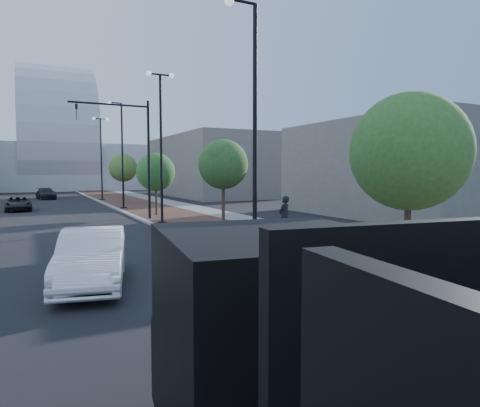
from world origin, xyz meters
name	(u,v)px	position (x,y,z in m)	size (l,w,h in m)	color
sidewalk	(141,203)	(3.50, 40.00, 0.06)	(7.00, 140.00, 0.12)	#4C2D23
concrete_strip	(166,202)	(6.20, 40.00, 0.07)	(2.40, 140.00, 0.13)	slate
curb	(105,204)	(0.00, 40.00, 0.07)	(0.30, 140.00, 0.14)	gray
white_sedan	(92,257)	(-5.09, 9.39, 0.81)	(1.72, 4.92, 1.62)	white
dark_car_mid	(18,204)	(-7.59, 36.62, 0.61)	(2.01, 4.36, 1.21)	black
dark_car_far	(46,194)	(-4.97, 51.96, 0.66)	(1.85, 4.56, 1.32)	black
pedestrian	(284,216)	(5.06, 15.02, 1.02)	(0.74, 0.49, 2.04)	black
streetlight_1	(252,142)	(0.49, 10.00, 4.34)	(1.44, 0.56, 9.21)	black
streetlight_2	(161,146)	(0.60, 22.00, 4.82)	(1.72, 0.56, 9.28)	black
streetlight_3	(121,159)	(0.49, 34.00, 4.34)	(1.44, 0.56, 9.21)	black
streetlight_4	(101,158)	(0.60, 46.00, 4.82)	(1.72, 0.56, 9.28)	black
traffic_mast	(135,146)	(-0.30, 25.00, 4.98)	(5.09, 0.20, 8.00)	black
tree_0	(410,152)	(1.65, 4.02, 3.77)	(2.85, 2.85, 5.21)	#382619
tree_1	(224,165)	(1.65, 15.02, 3.63)	(2.41, 2.37, 4.83)	#382619
tree_2	(156,172)	(1.65, 27.02, 3.25)	(2.79, 2.79, 4.65)	#382619
tree_3	(123,168)	(1.65, 39.02, 3.64)	(2.74, 2.74, 5.03)	#382619
convention_center	(56,157)	(-2.00, 85.00, 6.00)	(50.00, 30.00, 50.00)	#9DA1A7
commercial_block_ne	(214,166)	(16.00, 50.00, 4.00)	(12.00, 22.00, 8.00)	slate
commercial_block_e	(395,169)	(18.00, 20.00, 3.50)	(10.00, 16.00, 7.00)	#635F59
utility_cover_1	(329,265)	(2.40, 8.00, 0.13)	(0.50, 0.50, 0.02)	black
utility_cover_2	(208,227)	(2.40, 19.00, 0.13)	(0.50, 0.50, 0.02)	black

